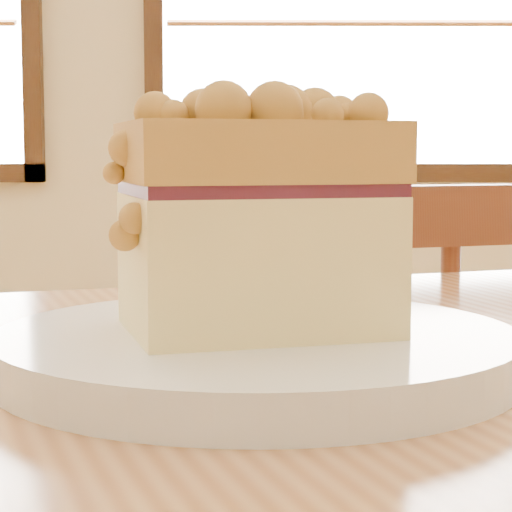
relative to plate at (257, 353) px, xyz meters
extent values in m
cube|color=#311E0D|center=(0.44, 3.87, 0.00)|extent=(1.76, 0.06, 0.08)
cube|color=#975023|center=(0.44, 3.84, 0.63)|extent=(1.56, 0.05, 0.03)
cylinder|color=#5D2E19|center=(0.03, 0.39, -0.15)|extent=(0.03, 0.03, 0.41)
cube|color=#5D2E19|center=(0.18, 0.43, 0.04)|extent=(0.33, 0.14, 0.05)
cylinder|color=#5D2E19|center=(0.18, 0.43, -0.16)|extent=(0.02, 0.02, 0.36)
cylinder|color=#5D2E19|center=(0.10, 0.41, -0.16)|extent=(0.02, 0.02, 0.36)
cylinder|color=white|center=(0.00, 0.00, 0.00)|extent=(0.24, 0.24, 0.02)
cylinder|color=white|center=(0.00, 0.00, -0.01)|extent=(0.17, 0.17, 0.01)
cube|color=#FFEE90|center=(0.00, 0.00, 0.04)|extent=(0.13, 0.11, 0.06)
cube|color=#451320|center=(0.00, 0.00, 0.08)|extent=(0.13, 0.11, 0.01)
cube|color=#B8883A|center=(0.00, 0.00, 0.09)|extent=(0.14, 0.12, 0.03)
sphere|color=#B8883A|center=(0.03, -0.02, 0.11)|extent=(0.02, 0.02, 0.02)
sphere|color=#B8883A|center=(0.01, -0.02, 0.11)|extent=(0.01, 0.01, 0.01)
sphere|color=#B8883A|center=(0.00, 0.02, 0.11)|extent=(0.02, 0.02, 0.02)
sphere|color=#B8883A|center=(-0.03, -0.04, 0.11)|extent=(0.02, 0.02, 0.02)
sphere|color=#B8883A|center=(-0.01, 0.01, 0.11)|extent=(0.02, 0.02, 0.02)
sphere|color=#B8883A|center=(-0.03, 0.01, 0.11)|extent=(0.01, 0.01, 0.01)
sphere|color=#B8883A|center=(0.04, 0.02, 0.11)|extent=(0.01, 0.01, 0.01)
sphere|color=#B8883A|center=(-0.02, 0.02, 0.11)|extent=(0.02, 0.02, 0.02)
sphere|color=#B8883A|center=(0.01, 0.03, 0.11)|extent=(0.02, 0.02, 0.02)
sphere|color=#B8883A|center=(0.05, 0.00, 0.11)|extent=(0.02, 0.02, 0.02)
sphere|color=#B8883A|center=(0.02, 0.02, 0.11)|extent=(0.02, 0.02, 0.02)
sphere|color=#B8883A|center=(0.00, -0.03, 0.11)|extent=(0.01, 0.01, 0.01)
sphere|color=#B8883A|center=(0.02, -0.02, 0.11)|extent=(0.02, 0.02, 0.02)
sphere|color=#B8883A|center=(-0.05, 0.02, 0.11)|extent=(0.01, 0.01, 0.01)
sphere|color=#B8883A|center=(0.01, -0.01, 0.11)|extent=(0.01, 0.01, 0.01)
sphere|color=#B8883A|center=(0.00, -0.03, 0.11)|extent=(0.02, 0.02, 0.02)
sphere|color=#B8883A|center=(-0.04, 0.00, 0.11)|extent=(0.02, 0.02, 0.02)
sphere|color=#B8883A|center=(0.02, -0.01, 0.11)|extent=(0.02, 0.02, 0.02)
sphere|color=#B8883A|center=(-0.06, -0.02, 0.10)|extent=(0.02, 0.02, 0.02)
sphere|color=#B8883A|center=(-0.06, -0.01, 0.09)|extent=(0.01, 0.01, 0.01)
sphere|color=#B8883A|center=(-0.07, 0.01, 0.06)|extent=(0.01, 0.01, 0.01)
sphere|color=#B8883A|center=(-0.06, -0.03, 0.08)|extent=(0.01, 0.01, 0.01)
camera|label=1|loc=(0.00, -0.46, 0.09)|focal=70.00mm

